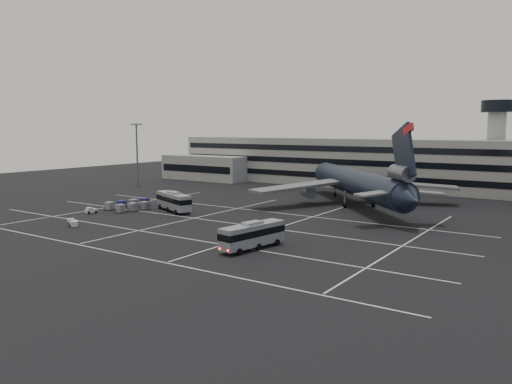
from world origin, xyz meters
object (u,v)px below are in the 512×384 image
bus_far (174,201)px  tug_a (91,211)px  trijet_main (357,183)px  uld_cluster (130,205)px  bus_near (252,234)px

bus_far → tug_a: (-12.11, -11.11, -1.68)m
trijet_main → uld_cluster: bearing=176.0°
bus_far → trijet_main: bearing=-24.0°
trijet_main → bus_near: size_ratio=4.04×
trijet_main → bus_near: trijet_main is taller
bus_near → tug_a: 44.17m
bus_far → tug_a: size_ratio=5.24×
trijet_main → tug_a: trijet_main is taller
bus_near → bus_far: bearing=160.6°
bus_near → trijet_main: bearing=103.1°
bus_near → uld_cluster: (-41.13, 14.12, -1.31)m
tug_a → uld_cluster: bearing=86.7°
trijet_main → tug_a: (-40.72, -38.21, -4.67)m
bus_far → bus_near: bearing=-96.2°
bus_near → uld_cluster: 43.50m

